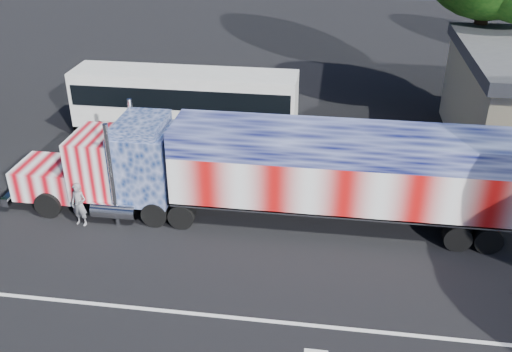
# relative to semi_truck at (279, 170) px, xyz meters

# --- Properties ---
(ground) EXTENTS (100.00, 100.00, 0.00)m
(ground) POSITION_rel_semi_truck_xyz_m (-0.91, -2.96, -2.24)
(ground) COLOR black
(lane_markings) EXTENTS (30.00, 2.67, 0.01)m
(lane_markings) POSITION_rel_semi_truck_xyz_m (0.80, -6.73, -2.23)
(lane_markings) COLOR silver
(lane_markings) RESTS_ON ground
(semi_truck) EXTENTS (20.40, 3.22, 4.35)m
(semi_truck) POSITION_rel_semi_truck_xyz_m (0.00, 0.00, 0.00)
(semi_truck) COLOR black
(semi_truck) RESTS_ON ground
(coach_bus) EXTENTS (11.74, 2.73, 3.41)m
(coach_bus) POSITION_rel_semi_truck_xyz_m (-5.81, 7.95, -0.47)
(coach_bus) COLOR silver
(coach_bus) RESTS_ON ground
(woman) EXTENTS (0.73, 0.55, 1.82)m
(woman) POSITION_rel_semi_truck_xyz_m (-7.72, -1.46, -1.33)
(woman) COLOR slate
(woman) RESTS_ON ground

